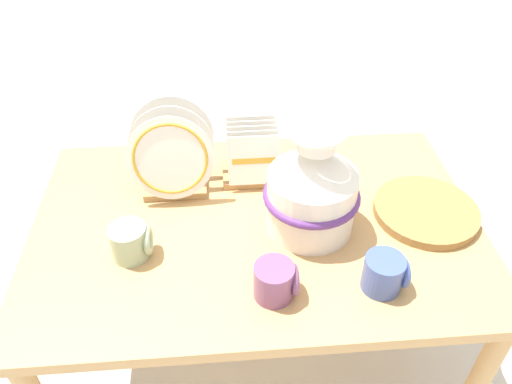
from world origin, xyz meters
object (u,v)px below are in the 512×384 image
Objects in this scene: ceramic_vase at (312,187)px; mug_cobalt_glaze at (385,273)px; dish_rack_round_plates at (172,159)px; wicker_charger_stack at (426,211)px; mug_sage_glaze at (131,242)px; mug_plum_glaze at (276,281)px; dish_rack_square_plates at (252,159)px.

ceramic_vase is 3.04× the size of mug_cobalt_glaze.
dish_rack_round_plates reaches higher than wicker_charger_stack.
mug_plum_glaze is (0.36, -0.16, 0.00)m from mug_sage_glaze.
ceramic_vase is 3.04× the size of mug_sage_glaze.
mug_cobalt_glaze is (0.53, -0.43, -0.07)m from dish_rack_round_plates.
dish_rack_round_plates is (-0.38, 0.19, -0.02)m from ceramic_vase.
mug_plum_glaze is at bearing -151.49° from wicker_charger_stack.
dish_rack_square_plates is (0.24, 0.05, -0.05)m from dish_rack_round_plates.
dish_rack_round_plates is 0.90× the size of wicker_charger_stack.
wicker_charger_stack is 0.53m from mug_plum_glaze.
ceramic_vase is at bearing -59.55° from dish_rack_square_plates.
mug_plum_glaze and mug_cobalt_glaze have the same top height.
wicker_charger_stack is (0.73, -0.18, -0.10)m from dish_rack_round_plates.
dish_rack_round_plates is 0.29m from mug_sage_glaze.
mug_cobalt_glaze is at bearing -128.31° from wicker_charger_stack.
ceramic_vase is 3.04× the size of mug_plum_glaze.
dish_rack_round_plates is at bearing 69.29° from mug_sage_glaze.
mug_plum_glaze is at bearing -24.11° from mug_sage_glaze.
mug_cobalt_glaze is (0.63, -0.16, 0.00)m from mug_sage_glaze.
mug_plum_glaze is (0.02, -0.48, -0.02)m from dish_rack_square_plates.
ceramic_vase is 1.09× the size of wicker_charger_stack.
ceramic_vase reaches higher than dish_rack_round_plates.
ceramic_vase is at bearing 8.75° from mug_sage_glaze.
wicker_charger_stack is (0.49, -0.22, -0.05)m from dish_rack_square_plates.
ceramic_vase is 0.37m from wicker_charger_stack.
wicker_charger_stack is at bearing -13.56° from dish_rack_round_plates.
mug_sage_glaze is 0.65m from mug_cobalt_glaze.
mug_cobalt_glaze is (-0.20, -0.25, 0.03)m from wicker_charger_stack.
dish_rack_round_plates reaches higher than mug_sage_glaze.
wicker_charger_stack is at bearing 28.51° from mug_plum_glaze.
wicker_charger_stack is 2.78× the size of mug_plum_glaze.
mug_sage_glaze and mug_plum_glaze have the same top height.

